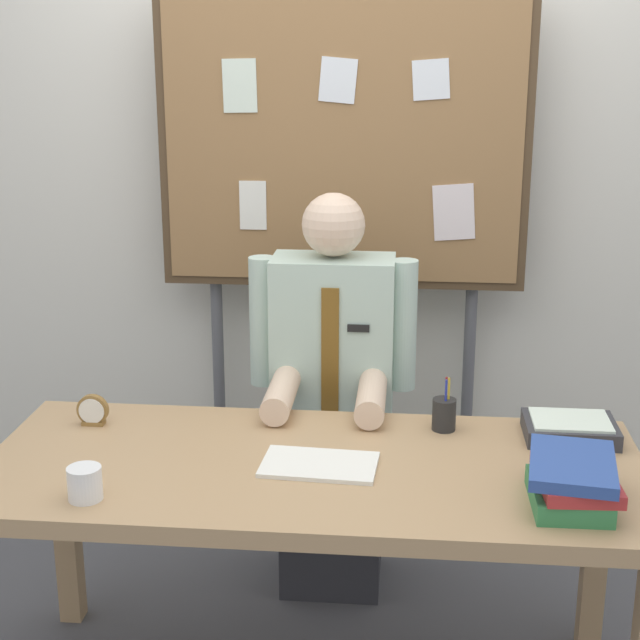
{
  "coord_description": "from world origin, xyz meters",
  "views": [
    {
      "loc": [
        0.25,
        -2.35,
        1.84
      ],
      "look_at": [
        0.0,
        0.19,
        1.1
      ],
      "focal_mm": 53.2,
      "sensor_mm": 36.0,
      "label": 1
    }
  ],
  "objects_px": {
    "book_stack": "(572,481)",
    "desk_clock": "(93,411)",
    "paper_tray": "(570,429)",
    "desk": "(313,492)",
    "person": "(332,412)",
    "bulletin_board": "(343,153)",
    "open_notebook": "(319,465)",
    "pen_holder": "(444,414)",
    "coffee_mug": "(85,483)"
  },
  "relations": [
    {
      "from": "bulletin_board",
      "to": "coffee_mug",
      "type": "height_order",
      "value": "bulletin_board"
    },
    {
      "from": "book_stack",
      "to": "paper_tray",
      "type": "distance_m",
      "value": 0.43
    },
    {
      "from": "desk",
      "to": "person",
      "type": "xyz_separation_m",
      "value": [
        0.0,
        0.63,
        -0.01
      ]
    },
    {
      "from": "desk",
      "to": "coffee_mug",
      "type": "height_order",
      "value": "coffee_mug"
    },
    {
      "from": "open_notebook",
      "to": "pen_holder",
      "type": "relative_size",
      "value": 1.93
    },
    {
      "from": "person",
      "to": "book_stack",
      "type": "height_order",
      "value": "person"
    },
    {
      "from": "desk",
      "to": "book_stack",
      "type": "distance_m",
      "value": 0.7
    },
    {
      "from": "desk",
      "to": "paper_tray",
      "type": "bearing_deg",
      "value": 18.87
    },
    {
      "from": "open_notebook",
      "to": "paper_tray",
      "type": "distance_m",
      "value": 0.75
    },
    {
      "from": "book_stack",
      "to": "coffee_mug",
      "type": "distance_m",
      "value": 1.21
    },
    {
      "from": "person",
      "to": "paper_tray",
      "type": "distance_m",
      "value": 0.83
    },
    {
      "from": "desk_clock",
      "to": "coffee_mug",
      "type": "height_order",
      "value": "desk_clock"
    },
    {
      "from": "person",
      "to": "desk",
      "type": "bearing_deg",
      "value": -90.0
    },
    {
      "from": "coffee_mug",
      "to": "person",
      "type": "bearing_deg",
      "value": 58.59
    },
    {
      "from": "bulletin_board",
      "to": "paper_tray",
      "type": "bearing_deg",
      "value": -47.29
    },
    {
      "from": "desk",
      "to": "bulletin_board",
      "type": "bearing_deg",
      "value": 90.0
    },
    {
      "from": "bulletin_board",
      "to": "desk_clock",
      "type": "relative_size",
      "value": 21.5
    },
    {
      "from": "desk_clock",
      "to": "pen_holder",
      "type": "distance_m",
      "value": 1.04
    },
    {
      "from": "open_notebook",
      "to": "coffee_mug",
      "type": "bearing_deg",
      "value": -156.6
    },
    {
      "from": "book_stack",
      "to": "desk",
      "type": "bearing_deg",
      "value": 165.2
    },
    {
      "from": "book_stack",
      "to": "paper_tray",
      "type": "bearing_deg",
      "value": 81.57
    },
    {
      "from": "desk",
      "to": "open_notebook",
      "type": "height_order",
      "value": "open_notebook"
    },
    {
      "from": "pen_holder",
      "to": "paper_tray",
      "type": "xyz_separation_m",
      "value": [
        0.36,
        -0.03,
        -0.02
      ]
    },
    {
      "from": "desk_clock",
      "to": "book_stack",
      "type": "bearing_deg",
      "value": -15.93
    },
    {
      "from": "pen_holder",
      "to": "open_notebook",
      "type": "bearing_deg",
      "value": -139.43
    },
    {
      "from": "open_notebook",
      "to": "desk_clock",
      "type": "bearing_deg",
      "value": 161.94
    },
    {
      "from": "desk_clock",
      "to": "bulletin_board",
      "type": "bearing_deg",
      "value": 50.12
    },
    {
      "from": "paper_tray",
      "to": "pen_holder",
      "type": "bearing_deg",
      "value": 175.96
    },
    {
      "from": "person",
      "to": "paper_tray",
      "type": "xyz_separation_m",
      "value": [
        0.72,
        -0.38,
        0.13
      ]
    },
    {
      "from": "pen_holder",
      "to": "book_stack",
      "type": "bearing_deg",
      "value": -56.18
    },
    {
      "from": "desk_clock",
      "to": "paper_tray",
      "type": "bearing_deg",
      "value": 1.53
    },
    {
      "from": "desk",
      "to": "open_notebook",
      "type": "relative_size",
      "value": 5.83
    },
    {
      "from": "coffee_mug",
      "to": "paper_tray",
      "type": "xyz_separation_m",
      "value": [
        1.26,
        0.51,
        -0.01
      ]
    },
    {
      "from": "desk",
      "to": "paper_tray",
      "type": "relative_size",
      "value": 6.92
    },
    {
      "from": "book_stack",
      "to": "desk_clock",
      "type": "relative_size",
      "value": 3.32
    },
    {
      "from": "coffee_mug",
      "to": "paper_tray",
      "type": "relative_size",
      "value": 0.33
    },
    {
      "from": "book_stack",
      "to": "open_notebook",
      "type": "height_order",
      "value": "book_stack"
    },
    {
      "from": "book_stack",
      "to": "desk_clock",
      "type": "xyz_separation_m",
      "value": [
        -1.34,
        0.38,
        -0.02
      ]
    },
    {
      "from": "bulletin_board",
      "to": "coffee_mug",
      "type": "xyz_separation_m",
      "value": [
        -0.54,
        -1.29,
        -0.68
      ]
    },
    {
      "from": "desk",
      "to": "desk_clock",
      "type": "distance_m",
      "value": 0.73
    },
    {
      "from": "person",
      "to": "pen_holder",
      "type": "height_order",
      "value": "person"
    },
    {
      "from": "open_notebook",
      "to": "paper_tray",
      "type": "bearing_deg",
      "value": 20.78
    },
    {
      "from": "desk",
      "to": "book_stack",
      "type": "relative_size",
      "value": 5.76
    },
    {
      "from": "desk",
      "to": "open_notebook",
      "type": "distance_m",
      "value": 0.1
    },
    {
      "from": "desk",
      "to": "desk_clock",
      "type": "bearing_deg",
      "value": 163.0
    },
    {
      "from": "person",
      "to": "paper_tray",
      "type": "height_order",
      "value": "person"
    },
    {
      "from": "book_stack",
      "to": "paper_tray",
      "type": "relative_size",
      "value": 1.2
    },
    {
      "from": "book_stack",
      "to": "open_notebook",
      "type": "bearing_deg",
      "value": 166.47
    },
    {
      "from": "paper_tray",
      "to": "desk_clock",
      "type": "bearing_deg",
      "value": -178.47
    },
    {
      "from": "desk",
      "to": "pen_holder",
      "type": "bearing_deg",
      "value": 37.09
    }
  ]
}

